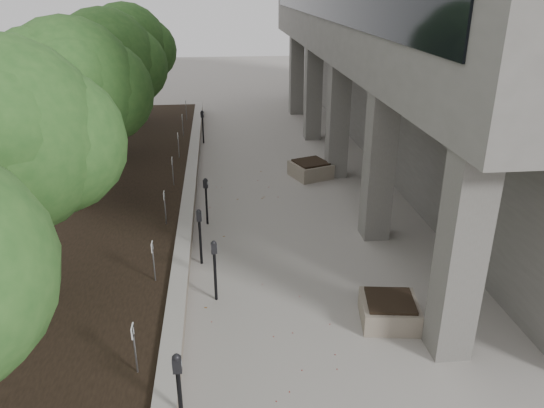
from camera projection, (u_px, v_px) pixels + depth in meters
ground at (277, 401)px, 8.87m from camera, size 90.00×90.00×0.00m
retaining_wall at (190, 194)px, 16.84m from camera, size 0.39×26.00×0.50m
planting_bed at (73, 200)px, 16.51m from camera, size 7.00×26.00×0.40m
crabapple_tree_2 at (10, 178)px, 9.94m from camera, size 4.60×4.00×5.44m
crabapple_tree_3 at (74, 116)px, 14.51m from camera, size 4.60×4.00×5.44m
crabapple_tree_4 at (107, 84)px, 19.09m from camera, size 4.60×4.00×5.44m
crabapple_tree_5 at (128, 65)px, 23.67m from camera, size 4.60×4.00×5.44m
parking_sign_2 at (135, 349)px, 8.76m from camera, size 0.04×0.22×0.96m
parking_sign_3 at (154, 262)px, 11.51m from camera, size 0.04×0.22×0.96m
parking_sign_4 at (165, 208)px, 14.25m from camera, size 0.04×0.22×0.96m
parking_sign_5 at (173, 172)px, 17.00m from camera, size 0.04×0.22×0.96m
parking_sign_6 at (178, 145)px, 19.74m from camera, size 0.04×0.22×0.96m
parking_sign_7 at (183, 125)px, 22.49m from camera, size 0.04×0.22×0.96m
parking_sign_8 at (186, 110)px, 25.24m from camera, size 0.04×0.22×0.96m
parking_meter_1 at (180, 396)px, 7.88m from camera, size 0.16×0.11×1.59m
parking_meter_2 at (215, 271)px, 11.43m from camera, size 0.16×0.13×1.47m
parking_meter_3 at (200, 237)px, 12.92m from camera, size 0.15×0.11×1.49m
parking_meter_4 at (206, 201)px, 15.09m from camera, size 0.17×0.15×1.43m
parking_meter_5 at (203, 127)px, 22.80m from camera, size 0.17×0.14×1.47m
planter_front at (389, 310)px, 10.85m from camera, size 1.31×1.31×0.54m
planter_back at (311, 169)px, 19.00m from camera, size 1.62×1.62×0.59m
berry_scatter at (251, 258)px, 13.43m from camera, size 3.30×14.10×0.02m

